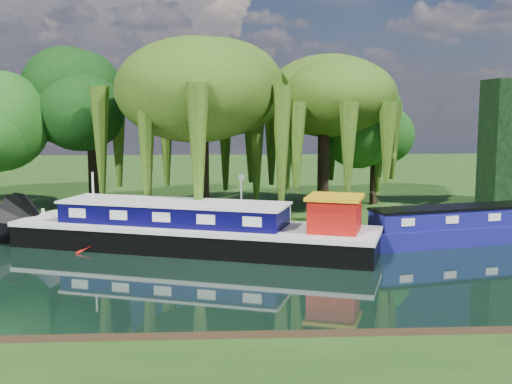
{
  "coord_description": "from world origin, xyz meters",
  "views": [
    {
      "loc": [
        -0.57,
        -25.35,
        6.74
      ],
      "look_at": [
        0.99,
        4.25,
        2.8
      ],
      "focal_mm": 45.0,
      "sensor_mm": 36.0,
      "label": 1
    }
  ],
  "objects": [
    {
      "name": "tree_far_mid",
      "position": [
        -8.64,
        15.05,
        6.7
      ],
      "size": [
        5.54,
        5.54,
        9.07
      ],
      "color": "black",
      "rests_on": "far_bank"
    },
    {
      "name": "tree_far_right",
      "position": [
        9.31,
        15.75,
        5.36
      ],
      "size": [
        4.36,
        4.36,
        7.13
      ],
      "color": "black",
      "rests_on": "far_bank"
    },
    {
      "name": "willow_right",
      "position": [
        5.58,
        13.33,
        6.75
      ],
      "size": [
        7.09,
        7.09,
        8.63
      ],
      "color": "black",
      "rests_on": "far_bank"
    },
    {
      "name": "ground",
      "position": [
        0.0,
        0.0,
        0.0
      ],
      "size": [
        120.0,
        120.0,
        0.0
      ],
      "primitive_type": "plane",
      "color": "black"
    },
    {
      "name": "far_bank",
      "position": [
        0.0,
        34.0,
        0.23
      ],
      "size": [
        120.0,
        52.0,
        0.45
      ],
      "primitive_type": "cube",
      "color": "#1B3B10",
      "rests_on": "ground"
    },
    {
      "name": "willow_left",
      "position": [
        -1.69,
        11.55,
        7.52
      ],
      "size": [
        8.12,
        8.12,
        9.73
      ],
      "color": "black",
      "rests_on": "far_bank"
    },
    {
      "name": "mooring_posts",
      "position": [
        -0.5,
        8.4,
        0.95
      ],
      "size": [
        19.16,
        0.16,
        1.0
      ],
      "color": "silver",
      "rests_on": "far_bank"
    },
    {
      "name": "reeds_near",
      "position": [
        6.87,
        -7.57,
        0.55
      ],
      "size": [
        33.7,
        1.5,
        1.1
      ],
      "color": "#1D5015",
      "rests_on": "ground"
    },
    {
      "name": "lamppost",
      "position": [
        0.5,
        10.5,
        2.42
      ],
      "size": [
        0.36,
        0.36,
        2.56
      ],
      "color": "silver",
      "rests_on": "far_bank"
    },
    {
      "name": "white_cruiser",
      "position": [
        12.07,
        7.21,
        0.0
      ],
      "size": [
        2.41,
        2.08,
        1.27
      ],
      "primitive_type": "imported",
      "rotation": [
        0.0,
        0.0,
        1.57
      ],
      "color": "silver",
      "rests_on": "ground"
    },
    {
      "name": "narrowboat",
      "position": [
        11.41,
        5.6,
        0.71
      ],
      "size": [
        13.83,
        5.52,
        2.0
      ],
      "rotation": [
        0.0,
        0.0,
        0.24
      ],
      "color": "navy",
      "rests_on": "ground"
    },
    {
      "name": "red_dinghy",
      "position": [
        -6.28,
        4.86,
        0.0
      ],
      "size": [
        3.08,
        2.36,
        0.59
      ],
      "primitive_type": "imported",
      "rotation": [
        0.0,
        0.0,
        1.45
      ],
      "color": "#A1110B",
      "rests_on": "ground"
    },
    {
      "name": "dutch_barge",
      "position": [
        -1.86,
        4.7,
        0.92
      ],
      "size": [
        17.89,
        9.36,
        3.7
      ],
      "rotation": [
        0.0,
        0.0,
        -0.33
      ],
      "color": "black",
      "rests_on": "ground"
    }
  ]
}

